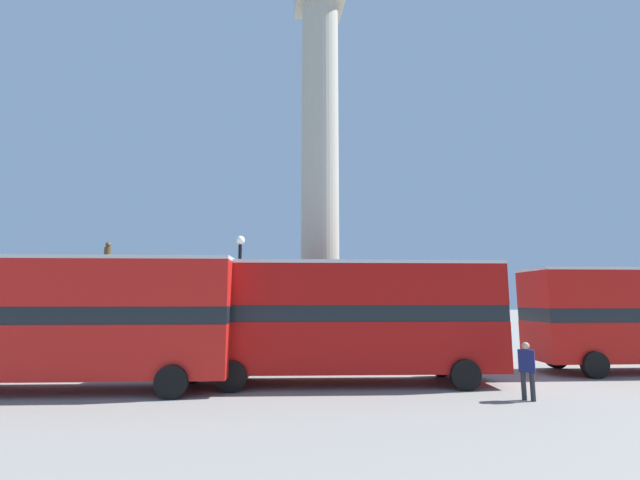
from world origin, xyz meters
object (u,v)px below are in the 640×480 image
bus_c (73,316)px  street_lamp (239,303)px  equestrian_statue (103,323)px  monument_column (320,230)px  pedestrian_near_lamp (527,368)px  bus_b (345,316)px

bus_c → street_lamp: 5.74m
equestrian_statue → street_lamp: size_ratio=1.09×
bus_c → monument_column: bearing=37.6°
bus_c → pedestrian_near_lamp: (14.04, -3.24, -1.46)m
monument_column → bus_b: bearing=-88.5°
pedestrian_near_lamp → monument_column: bearing=-22.0°
street_lamp → pedestrian_near_lamp: bearing=-31.9°
bus_b → equestrian_statue: (-11.24, 8.73, -0.66)m
bus_c → equestrian_statue: bearing=108.4°
bus_b → bus_c: bearing=-174.4°
monument_column → bus_b: 7.03m
bus_b → street_lamp: bearing=156.1°
equestrian_statue → bus_c: bearing=-96.1°
bus_b → equestrian_statue: 14.25m
bus_b → bus_c: size_ratio=1.04×
monument_column → pedestrian_near_lamp: (4.99, -8.97, -5.51)m
equestrian_statue → pedestrian_near_lamp: equestrian_statue is taller
equestrian_statue → street_lamp: bearing=-61.0°
monument_column → equestrian_statue: (-11.10, 3.00, -4.73)m
bus_b → equestrian_statue: size_ratio=1.84×
bus_c → pedestrian_near_lamp: bearing=-7.8°
street_lamp → pedestrian_near_lamp: 10.48m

